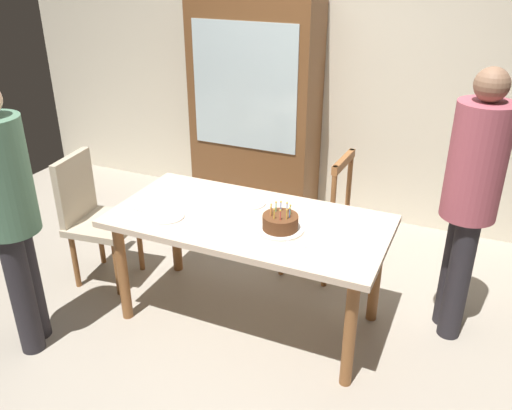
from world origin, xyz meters
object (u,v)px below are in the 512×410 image
(dining_table, at_px, (249,232))
(chair_upholstered, at_px, (92,212))
(birthday_cake, at_px, (280,223))
(plate_near_celebrant, at_px, (166,216))
(person_celebrant, at_px, (8,208))
(plate_far_side, at_px, (249,203))
(person_guest, at_px, (471,193))
(china_cabinet, at_px, (255,110))
(chair_spindle_back, at_px, (317,216))

(dining_table, distance_m, chair_upholstered, 1.25)
(birthday_cake, distance_m, plate_near_celebrant, 0.71)
(birthday_cake, height_order, person_celebrant, person_celebrant)
(plate_near_celebrant, height_order, plate_far_side, same)
(person_guest, relative_size, china_cabinet, 0.89)
(birthday_cake, xyz_separation_m, person_celebrant, (-1.36, -0.70, 0.14))
(plate_far_side, height_order, chair_spindle_back, chair_spindle_back)
(dining_table, bearing_deg, chair_spindle_back, 74.00)
(birthday_cake, bearing_deg, chair_spindle_back, 91.46)
(plate_far_side, bearing_deg, birthday_cake, -38.53)
(china_cabinet, bearing_deg, chair_spindle_back, -43.36)
(plate_far_side, relative_size, chair_spindle_back, 0.23)
(person_guest, distance_m, china_cabinet, 2.18)
(plate_far_side, bearing_deg, china_cabinet, 112.52)
(birthday_cake, bearing_deg, dining_table, 164.82)
(person_celebrant, bearing_deg, person_guest, 26.98)
(dining_table, bearing_deg, plate_near_celebrant, -157.89)
(chair_upholstered, bearing_deg, birthday_cake, -2.73)
(plate_far_side, relative_size, china_cabinet, 0.12)
(dining_table, bearing_deg, person_guest, 19.44)
(plate_near_celebrant, bearing_deg, chair_spindle_back, 53.84)
(chair_upholstered, xyz_separation_m, person_celebrant, (0.12, -0.77, 0.40))
(chair_spindle_back, relative_size, chair_upholstered, 1.00)
(dining_table, height_order, china_cabinet, china_cabinet)
(plate_near_celebrant, relative_size, chair_upholstered, 0.23)
(plate_near_celebrant, xyz_separation_m, person_guest, (1.69, 0.62, 0.21))
(dining_table, relative_size, person_celebrant, 1.04)
(dining_table, relative_size, plate_far_side, 7.74)
(dining_table, distance_m, china_cabinet, 1.71)
(birthday_cake, height_order, chair_spindle_back, chair_spindle_back)
(china_cabinet, bearing_deg, person_guest, -31.08)
(person_guest, bearing_deg, chair_spindle_back, 162.81)
(chair_upholstered, xyz_separation_m, china_cabinet, (0.59, 1.55, 0.42))
(dining_table, distance_m, person_guest, 1.33)
(dining_table, xyz_separation_m, person_guest, (1.22, 0.43, 0.31))
(plate_far_side, xyz_separation_m, chair_upholstered, (-1.15, -0.18, -0.22))
(plate_near_celebrant, relative_size, china_cabinet, 0.12)
(plate_far_side, height_order, person_celebrant, person_celebrant)
(dining_table, bearing_deg, birthday_cake, -15.18)
(birthday_cake, xyz_separation_m, plate_far_side, (-0.32, 0.25, -0.04))
(birthday_cake, xyz_separation_m, china_cabinet, (-0.89, 1.62, 0.16))
(dining_table, height_order, person_celebrant, person_celebrant)
(dining_table, distance_m, chair_spindle_back, 0.80)
(birthday_cake, height_order, chair_upholstered, chair_upholstered)
(plate_near_celebrant, relative_size, person_celebrant, 0.13)
(china_cabinet, bearing_deg, plate_near_celebrant, -84.00)
(birthday_cake, height_order, china_cabinet, china_cabinet)
(person_celebrant, bearing_deg, dining_table, 34.15)
(plate_near_celebrant, relative_size, plate_far_side, 1.00)
(dining_table, distance_m, plate_far_side, 0.23)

